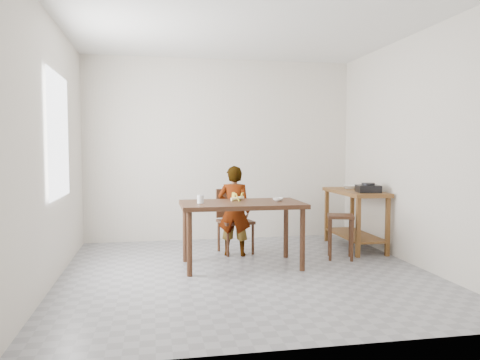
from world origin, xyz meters
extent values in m
cube|color=gray|center=(0.00, 0.00, -0.02)|extent=(4.00, 4.00, 0.04)
cube|color=white|center=(0.00, 0.00, 2.72)|extent=(4.00, 4.00, 0.04)
cube|color=silver|center=(0.00, 2.02, 1.35)|extent=(4.00, 0.04, 2.70)
cube|color=silver|center=(0.00, -2.02, 1.35)|extent=(4.00, 0.04, 2.70)
cube|color=silver|center=(-2.02, 0.00, 1.35)|extent=(0.04, 4.00, 2.70)
cube|color=silver|center=(2.02, 0.00, 1.35)|extent=(0.04, 4.00, 2.70)
cube|color=white|center=(-1.97, 0.20, 1.50)|extent=(0.02, 1.10, 1.30)
imported|color=white|center=(0.01, 0.86, 0.58)|extent=(0.49, 0.40, 1.15)
cylinder|color=white|center=(-0.48, 0.27, 0.80)|extent=(0.10, 0.10, 0.09)
imported|color=white|center=(0.44, 0.33, 0.77)|extent=(0.16, 0.16, 0.04)
imported|color=white|center=(1.74, 1.22, 0.83)|extent=(0.27, 0.27, 0.05)
cube|color=black|center=(1.75, 0.67, 0.85)|extent=(0.33, 0.33, 0.09)
camera|label=1|loc=(-1.00, -4.98, 1.36)|focal=35.00mm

